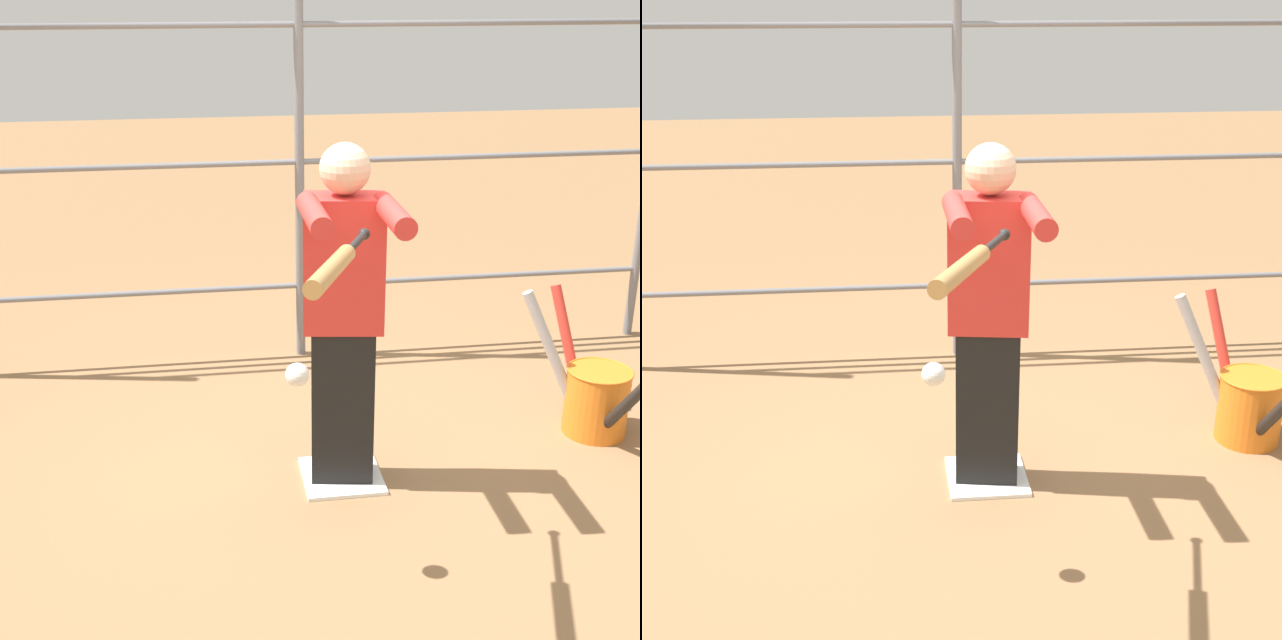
{
  "view_description": "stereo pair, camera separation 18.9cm",
  "coord_description": "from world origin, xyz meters",
  "views": [
    {
      "loc": [
        0.7,
        3.88,
        2.43
      ],
      "look_at": [
        0.16,
        0.28,
        0.99
      ],
      "focal_mm": 50.0,
      "sensor_mm": 36.0,
      "label": 1
    },
    {
      "loc": [
        0.51,
        3.9,
        2.43
      ],
      "look_at": [
        0.16,
        0.28,
        0.99
      ],
      "focal_mm": 50.0,
      "sensor_mm": 36.0,
      "label": 2
    }
  ],
  "objects": [
    {
      "name": "baseball_bat_swinging",
      "position": [
        0.21,
        0.98,
        1.47
      ],
      "size": [
        0.39,
        0.89,
        0.13
      ],
      "color": "black"
    },
    {
      "name": "ground_plane",
      "position": [
        0.0,
        0.0,
        0.0
      ],
      "size": [
        24.0,
        24.0,
        0.0
      ],
      "primitive_type": "plane",
      "color": "olive"
    },
    {
      "name": "softball_in_flight",
      "position": [
        0.31,
        0.71,
        0.93
      ],
      "size": [
        0.1,
        0.1,
        0.1
      ],
      "color": "white"
    },
    {
      "name": "batter",
      "position": [
        0.0,
        0.02,
        0.93
      ],
      "size": [
        0.44,
        0.62,
        1.71
      ],
      "color": "black",
      "rests_on": "ground"
    },
    {
      "name": "bat_bucket",
      "position": [
        -1.46,
        -0.26,
        0.23
      ],
      "size": [
        0.61,
        0.98,
        0.82
      ],
      "color": "orange",
      "rests_on": "ground"
    },
    {
      "name": "home_plate",
      "position": [
        0.0,
        0.0,
        0.01
      ],
      "size": [
        0.4,
        0.4,
        0.02
      ],
      "color": "white",
      "rests_on": "ground"
    },
    {
      "name": "fence_backstop",
      "position": [
        0.0,
        -1.6,
        1.3
      ],
      "size": [
        4.76,
        0.06,
        2.61
      ],
      "color": "slate",
      "rests_on": "ground"
    }
  ]
}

